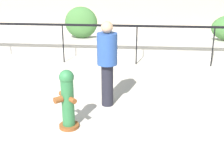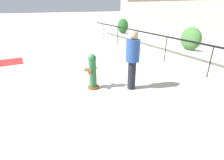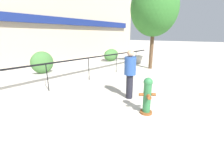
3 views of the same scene
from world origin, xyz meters
TOP-DOWN VIEW (x-y plane):
  - ground_plane at (0.00, 0.00)m, footprint 120.00×120.00m
  - planter_wall_low at (0.00, 6.00)m, footprint 18.00×0.70m
  - fence_railing_segment at (-0.00, 4.90)m, footprint 15.00×0.05m
  - hedge_bush_1 at (0.35, 6.00)m, footprint 1.04×0.60m
  - hedge_bush_2 at (5.05, 6.00)m, footprint 1.26×0.63m
  - fire_hydrant at (1.01, 0.98)m, footprint 0.50×0.50m
  - street_tree at (6.72, 3.90)m, footprint 3.18×2.86m
  - pedestrian at (1.60, 2.00)m, footprint 0.54×0.54m

SIDE VIEW (x-z plane):
  - ground_plane at x=0.00m, z-range 0.00..0.00m
  - planter_wall_low at x=0.00m, z-range 0.00..0.50m
  - fire_hydrant at x=1.01m, z-range 0.01..1.09m
  - hedge_bush_2 at x=5.05m, z-range 0.50..1.31m
  - pedestrian at x=1.60m, z-range 0.12..1.85m
  - hedge_bush_1 at x=0.35m, z-range 0.50..1.50m
  - fence_railing_segment at x=0.00m, z-range 0.44..1.59m
  - street_tree at x=6.72m, z-range 1.04..6.48m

